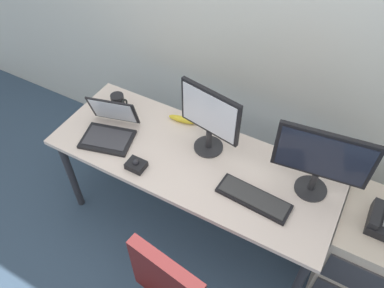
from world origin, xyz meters
The scene contains 12 objects.
ground_plane centered at (0.00, 0.00, 0.00)m, with size 8.00×8.00×0.00m, color #34485D.
back_wall centered at (0.00, 0.68, 1.40)m, with size 6.00×0.10×2.80m, color silver.
desk centered at (0.00, 0.00, 0.64)m, with size 1.76×0.66×0.72m.
file_cabinet centered at (1.10, 0.12, 0.34)m, with size 0.42×0.53×0.68m.
desk_phone centered at (1.09, 0.10, 0.72)m, with size 0.17×0.20×0.09m.
monitor_main centered at (0.69, 0.11, 0.98)m, with size 0.49×0.18×0.44m.
monitor_side centered at (0.05, 0.12, 0.98)m, with size 0.39×0.18×0.44m.
keyboard centered at (0.44, -0.10, 0.73)m, with size 0.42×0.16×0.03m.
laptop centered at (-0.54, -0.08, 0.77)m, with size 0.37×0.36×0.23m.
trackball_mouse centered at (-0.25, -0.22, 0.74)m, with size 0.11×0.09×0.07m.
coffee_mug centered at (-0.64, 0.14, 0.78)m, with size 0.10×0.09×0.12m.
banana centered at (-0.21, 0.24, 0.74)m, with size 0.19×0.04×0.04m, color yellow.
Camera 1 is at (0.72, -1.30, 2.46)m, focal length 35.72 mm.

